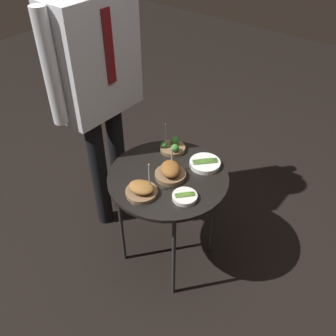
% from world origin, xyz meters
% --- Properties ---
extents(ground_plane, '(8.00, 8.00, 0.00)m').
position_xyz_m(ground_plane, '(0.00, 0.00, 0.00)').
color(ground_plane, black).
extents(serving_cart, '(0.62, 0.62, 0.63)m').
position_xyz_m(serving_cart, '(0.00, 0.00, 0.59)').
color(serving_cart, black).
rests_on(serving_cart, ground_plane).
extents(bowl_roast_center, '(0.16, 0.16, 0.14)m').
position_xyz_m(bowl_roast_center, '(0.00, -0.01, 0.67)').
color(bowl_roast_center, brown).
rests_on(bowl_roast_center, serving_cart).
extents(bowl_broccoli_back_right, '(0.14, 0.14, 0.18)m').
position_xyz_m(bowl_broccoli_back_right, '(0.19, 0.12, 0.66)').
color(bowl_broccoli_back_right, brown).
rests_on(bowl_broccoli_back_right, serving_cart).
extents(bowl_roast_mid_left, '(0.15, 0.15, 0.17)m').
position_xyz_m(bowl_roast_mid_left, '(-0.18, 0.02, 0.66)').
color(bowl_roast_mid_left, brown).
rests_on(bowl_roast_mid_left, serving_cart).
extents(bowl_asparagus_near_rim, '(0.16, 0.16, 0.03)m').
position_xyz_m(bowl_asparagus_near_rim, '(0.18, -0.10, 0.65)').
color(bowl_asparagus_near_rim, white).
rests_on(bowl_asparagus_near_rim, serving_cart).
extents(bowl_asparagus_front_left, '(0.12, 0.12, 0.03)m').
position_xyz_m(bowl_asparagus_front_left, '(-0.08, -0.17, 0.65)').
color(bowl_asparagus_front_left, silver).
rests_on(bowl_asparagus_front_left, serving_cart).
extents(waiter_figure, '(0.60, 0.23, 1.63)m').
position_xyz_m(waiter_figure, '(0.05, 0.52, 1.04)').
color(waiter_figure, black).
rests_on(waiter_figure, ground_plane).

